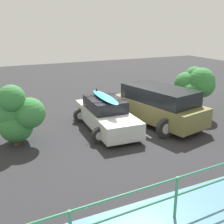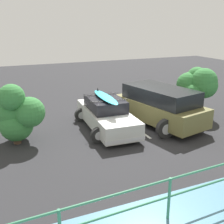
# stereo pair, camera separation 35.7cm
# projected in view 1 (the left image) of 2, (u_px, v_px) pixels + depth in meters

# --- Properties ---
(ground_plane) EXTENTS (44.00, 44.00, 0.02)m
(ground_plane) POSITION_uv_depth(u_px,v_px,m) (123.00, 130.00, 12.32)
(ground_plane) COLOR #28282B
(ground_plane) RESTS_ON ground
(parking_stripe) EXTENTS (0.12, 3.51, 0.00)m
(parking_stripe) POSITION_uv_depth(u_px,v_px,m) (130.00, 125.00, 12.96)
(parking_stripe) COLOR silver
(parking_stripe) RESTS_ON ground
(sedan_car) EXTENTS (2.38, 4.41, 1.64)m
(sedan_car) POSITION_uv_depth(u_px,v_px,m) (106.00, 115.00, 12.30)
(sedan_car) COLOR silver
(sedan_car) RESTS_ON ground
(suv_car) EXTENTS (3.22, 4.74, 1.74)m
(suv_car) POSITION_uv_depth(u_px,v_px,m) (158.00, 105.00, 12.82)
(suv_car) COLOR brown
(suv_car) RESTS_ON ground
(railing_fence) EXTENTS (10.56, 0.52, 1.09)m
(railing_fence) POSITION_uv_depth(u_px,v_px,m) (177.00, 190.00, 6.58)
(railing_fence) COLOR #387F5B
(railing_fence) RESTS_ON ground
(bush_near_left) EXTENTS (1.80, 1.88, 2.39)m
(bush_near_left) POSITION_uv_depth(u_px,v_px,m) (18.00, 115.00, 10.65)
(bush_near_left) COLOR #4C3828
(bush_near_left) RESTS_ON ground
(bush_near_right) EXTENTS (1.80, 1.86, 2.41)m
(bush_near_right) POSITION_uv_depth(u_px,v_px,m) (196.00, 84.00, 13.93)
(bush_near_right) COLOR #4C3828
(bush_near_right) RESTS_ON ground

